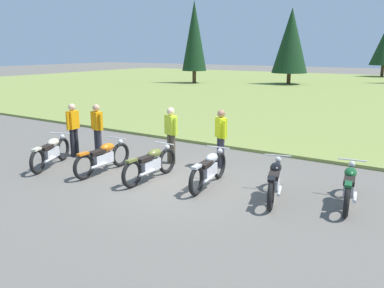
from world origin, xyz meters
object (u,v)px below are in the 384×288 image
(motorcycle_olive, at_px, (151,164))
(rider_in_hivis_vest, at_px, (171,132))
(rider_with_back_turned, at_px, (97,127))
(rider_near_row_end, at_px, (221,135))
(motorcycle_cream, at_px, (51,152))
(motorcycle_orange, at_px, (103,157))
(motorcycle_british_green, at_px, (349,185))
(motorcycle_black, at_px, (275,180))
(rider_checking_bike, at_px, (73,127))
(motorcycle_silver, at_px, (209,169))

(motorcycle_olive, height_order, rider_in_hivis_vest, rider_in_hivis_vest)
(rider_with_back_turned, relative_size, rider_near_row_end, 1.00)
(motorcycle_cream, bearing_deg, motorcycle_orange, 13.30)
(motorcycle_orange, relative_size, motorcycle_british_green, 1.00)
(motorcycle_black, height_order, motorcycle_british_green, same)
(motorcycle_olive, bearing_deg, rider_in_hivis_vest, 106.68)
(motorcycle_olive, xyz_separation_m, rider_with_back_turned, (-2.80, 0.88, 0.51))
(rider_near_row_end, bearing_deg, rider_with_back_turned, -163.91)
(rider_checking_bike, relative_size, rider_in_hivis_vest, 1.00)
(rider_with_back_turned, height_order, rider_near_row_end, same)
(motorcycle_british_green, relative_size, rider_with_back_turned, 1.25)
(motorcycle_olive, distance_m, rider_in_hivis_vest, 1.70)
(motorcycle_black, bearing_deg, motorcycle_cream, -170.25)
(motorcycle_cream, xyz_separation_m, motorcycle_orange, (1.68, 0.40, 0.00))
(motorcycle_black, distance_m, rider_checking_bike, 6.72)
(motorcycle_olive, height_order, motorcycle_black, same)
(motorcycle_olive, bearing_deg, motorcycle_black, 8.75)
(motorcycle_british_green, xyz_separation_m, rider_checking_bike, (-8.20, -0.44, 0.51))
(motorcycle_orange, bearing_deg, motorcycle_silver, 11.45)
(motorcycle_olive, xyz_separation_m, rider_in_hivis_vest, (-0.47, 1.55, 0.51))
(motorcycle_orange, bearing_deg, rider_in_hivis_vest, 59.85)
(motorcycle_orange, relative_size, rider_in_hivis_vest, 1.26)
(motorcycle_black, xyz_separation_m, motorcycle_british_green, (1.50, 0.52, 0.00))
(motorcycle_olive, relative_size, rider_with_back_turned, 1.26)
(motorcycle_orange, bearing_deg, rider_with_back_turned, 140.46)
(motorcycle_orange, xyz_separation_m, rider_checking_bike, (-2.05, 0.77, 0.51))
(motorcycle_black, relative_size, rider_checking_bike, 1.23)
(motorcycle_british_green, xyz_separation_m, rider_with_back_turned, (-7.47, -0.13, 0.51))
(motorcycle_black, height_order, rider_with_back_turned, rider_with_back_turned)
(motorcycle_olive, xyz_separation_m, motorcycle_british_green, (4.67, 1.01, 0.00))
(motorcycle_silver, bearing_deg, rider_checking_bike, 178.12)
(rider_in_hivis_vest, bearing_deg, rider_near_row_end, 16.16)
(motorcycle_british_green, bearing_deg, motorcycle_olive, -167.78)
(motorcycle_cream, height_order, motorcycle_black, same)
(motorcycle_silver, distance_m, motorcycle_british_green, 3.22)
(rider_with_back_turned, distance_m, rider_in_hivis_vest, 2.43)
(motorcycle_silver, relative_size, rider_with_back_turned, 1.26)
(motorcycle_silver, xyz_separation_m, rider_in_hivis_vest, (-1.97, 1.15, 0.51))
(rider_with_back_turned, bearing_deg, rider_near_row_end, 16.09)
(motorcycle_silver, height_order, rider_checking_bike, rider_checking_bike)
(motorcycle_cream, relative_size, motorcycle_british_green, 0.95)
(motorcycle_cream, distance_m, rider_near_row_end, 4.90)
(motorcycle_cream, xyz_separation_m, rider_in_hivis_vest, (2.71, 2.16, 0.51))
(rider_checking_bike, bearing_deg, motorcycle_cream, -72.81)
(motorcycle_olive, height_order, motorcycle_british_green, same)
(motorcycle_british_green, bearing_deg, motorcycle_black, -160.74)
(motorcycle_olive, relative_size, motorcycle_british_green, 1.01)
(motorcycle_black, height_order, rider_checking_bike, rider_checking_bike)
(rider_with_back_turned, relative_size, rider_in_hivis_vest, 1.00)
(motorcycle_olive, relative_size, rider_checking_bike, 1.26)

